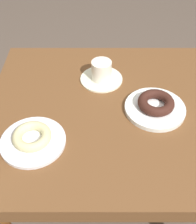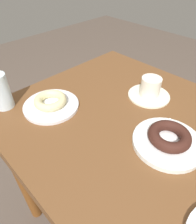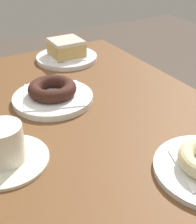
% 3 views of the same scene
% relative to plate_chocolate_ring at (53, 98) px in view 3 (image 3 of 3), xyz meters
% --- Properties ---
extents(table, '(0.91, 0.73, 0.75)m').
position_rel_plate_chocolate_ring_xyz_m(table, '(0.10, -0.01, -0.11)').
color(table, brown).
rests_on(table, ground_plane).
extents(plate_chocolate_ring, '(0.20, 0.20, 0.01)m').
position_rel_plate_chocolate_ring_xyz_m(plate_chocolate_ring, '(0.00, 0.00, 0.00)').
color(plate_chocolate_ring, white).
rests_on(plate_chocolate_ring, table).
extents(napkin_chocolate_ring, '(0.17, 0.17, 0.00)m').
position_rel_plate_chocolate_ring_xyz_m(napkin_chocolate_ring, '(0.00, 0.00, 0.01)').
color(napkin_chocolate_ring, white).
rests_on(napkin_chocolate_ring, plate_chocolate_ring).
extents(donut_chocolate_ring, '(0.12, 0.12, 0.03)m').
position_rel_plate_chocolate_ring_xyz_m(donut_chocolate_ring, '(0.00, 0.00, 0.03)').
color(donut_chocolate_ring, '#3A1C15').
rests_on(donut_chocolate_ring, napkin_chocolate_ring).
extents(plate_glazed_square, '(0.20, 0.20, 0.01)m').
position_rel_plate_chocolate_ring_xyz_m(plate_glazed_square, '(-0.23, 0.14, -0.00)').
color(plate_glazed_square, white).
rests_on(plate_glazed_square, table).
extents(napkin_glazed_square, '(0.14, 0.14, 0.00)m').
position_rel_plate_chocolate_ring_xyz_m(napkin_glazed_square, '(-0.23, 0.14, 0.01)').
color(napkin_glazed_square, white).
rests_on(napkin_glazed_square, plate_glazed_square).
extents(donut_glazed_square, '(0.10, 0.10, 0.05)m').
position_rel_plate_chocolate_ring_xyz_m(donut_glazed_square, '(-0.23, 0.14, 0.03)').
color(donut_glazed_square, tan).
rests_on(donut_glazed_square, napkin_glazed_square).
extents(coffee_cup, '(0.15, 0.15, 0.08)m').
position_rel_plate_chocolate_ring_xyz_m(coffee_cup, '(0.17, -0.16, 0.02)').
color(coffee_cup, silver).
rests_on(coffee_cup, table).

